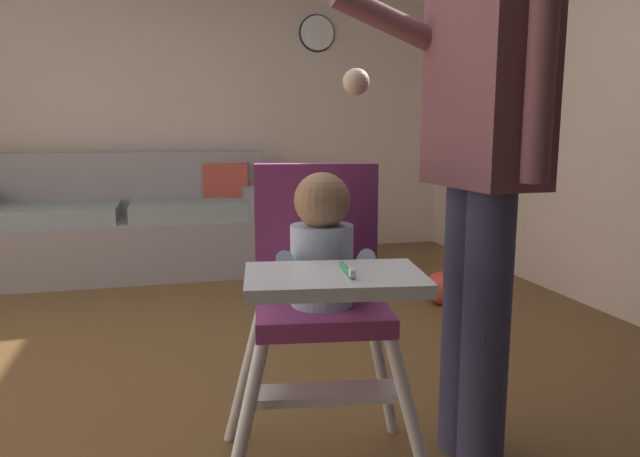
# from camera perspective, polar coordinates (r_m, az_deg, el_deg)

# --- Properties ---
(ground) EXTENTS (6.07, 6.98, 0.10)m
(ground) POSITION_cam_1_polar(r_m,az_deg,el_deg) (2.47, -10.30, -16.34)
(ground) COLOR brown
(wall_far) EXTENTS (5.27, 0.06, 2.61)m
(wall_far) POSITION_cam_1_polar(r_m,az_deg,el_deg) (4.95, -13.33, 12.58)
(wall_far) COLOR beige
(wall_far) RESTS_ON ground
(couch) EXTENTS (2.11, 0.86, 0.86)m
(couch) POSITION_cam_1_polar(r_m,az_deg,el_deg) (4.48, -18.29, 0.21)
(couch) COLOR gray
(couch) RESTS_ON ground
(high_chair) EXTENTS (0.69, 0.79, 0.93)m
(high_chair) POSITION_cam_1_polar(r_m,az_deg,el_deg) (1.61, 0.08, -4.33)
(high_chair) COLOR white
(high_chair) RESTS_ON ground
(adult_standing) EXTENTS (0.52, 0.49, 1.65)m
(adult_standing) POSITION_cam_1_polar(r_m,az_deg,el_deg) (1.77, 15.44, 6.38)
(adult_standing) COLOR #3C3E62
(adult_standing) RESTS_ON ground
(toy_ball) EXTENTS (0.20, 0.20, 0.20)m
(toy_ball) POSITION_cam_1_polar(r_m,az_deg,el_deg) (3.56, 11.82, -5.70)
(toy_ball) COLOR #D13D33
(toy_ball) RESTS_ON ground
(wall_clock) EXTENTS (0.30, 0.04, 0.30)m
(wall_clock) POSITION_cam_1_polar(r_m,az_deg,el_deg) (5.12, -0.31, 18.55)
(wall_clock) COLOR white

